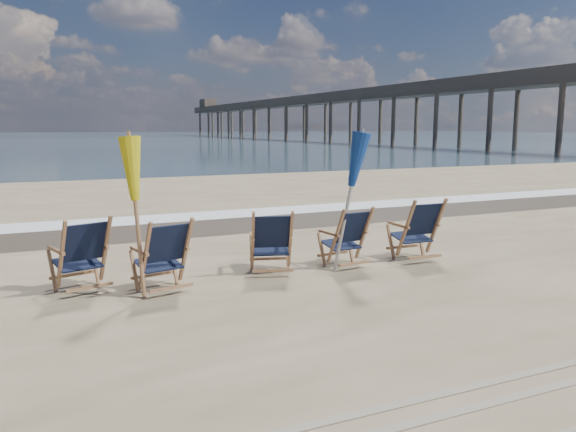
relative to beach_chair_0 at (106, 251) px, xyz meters
name	(u,v)px	position (x,y,z in m)	size (l,w,h in m)	color
ocean	(53,137)	(2.77, 125.65, -0.55)	(400.00, 400.00, 0.00)	#394F5F
surf_foam	(192,216)	(2.77, 5.95, -0.55)	(200.00, 1.40, 0.01)	silver
wet_sand_strip	(208,226)	(2.77, 4.45, -0.55)	(200.00, 2.60, 0.00)	#42362A
tire_tracks	(540,414)	(2.77, -5.15, -0.54)	(80.00, 1.30, 0.01)	gray
beach_chair_0	(106,251)	(0.00, 0.00, 0.00)	(0.70, 0.79, 1.10)	black
beach_chair_1	(186,253)	(1.03, -0.50, -0.01)	(0.69, 0.77, 1.08)	black
beach_chair_2	(291,242)	(2.72, -0.37, -0.02)	(0.67, 0.76, 1.05)	black
beach_chair_3	(364,236)	(4.07, -0.35, -0.03)	(0.66, 0.74, 1.03)	black
beach_chair_4	(436,229)	(5.43, -0.50, 0.01)	(0.72, 0.80, 1.12)	black
umbrella_yellow	(135,178)	(0.37, -0.57, 1.09)	(0.30, 0.30, 2.16)	#9F6D47
umbrella_blue	(348,166)	(3.64, -0.50, 1.15)	(0.30, 0.30, 2.23)	#A5A5AD
fishing_pier	(322,112)	(40.77, 71.65, 4.10)	(4.40, 140.00, 9.30)	brown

